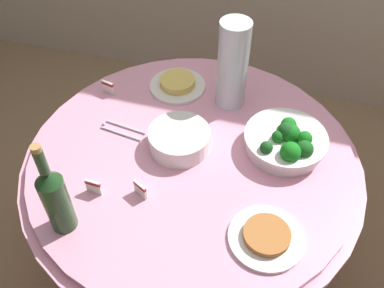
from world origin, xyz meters
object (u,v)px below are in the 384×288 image
serving_tongs (121,130)px  food_plate_noodles (177,84)px  label_placard_mid (93,186)px  food_plate_peanuts (266,237)px  broccoli_bowl (286,141)px  label_placard_rear (140,189)px  label_placard_front (108,87)px  decorative_fruit_vase (232,67)px  plate_stack (179,139)px  wine_bottle (55,198)px

serving_tongs → food_plate_noodles: size_ratio=0.76×
food_plate_noodles → label_placard_mid: 0.57m
food_plate_peanuts → broccoli_bowl: bearing=89.3°
label_placard_mid → label_placard_rear: size_ratio=1.00×
broccoli_bowl → label_placard_front: (-0.70, 0.11, -0.01)m
serving_tongs → decorative_fruit_vase: bearing=37.7°
broccoli_bowl → serving_tongs: (-0.57, -0.07, -0.04)m
broccoli_bowl → food_plate_peanuts: broccoli_bowl is taller
label_placard_rear → decorative_fruit_vase: bearing=71.6°
decorative_fruit_vase → label_placard_front: (-0.46, -0.08, -0.13)m
plate_stack → label_placard_front: 0.40m
label_placard_mid → label_placard_rear: 0.15m
serving_tongs → wine_bottle: bearing=-91.2°
wine_bottle → label_placard_rear: (0.18, 0.16, -0.10)m
plate_stack → decorative_fruit_vase: 0.32m
serving_tongs → label_placard_mid: (0.03, -0.28, 0.03)m
label_placard_rear → plate_stack: bearing=76.9°
broccoli_bowl → label_placard_front: broccoli_bowl is taller
decorative_fruit_vase → serving_tongs: decorative_fruit_vase is taller
broccoli_bowl → food_plate_noodles: (-0.45, 0.22, -0.03)m
food_plate_noodles → label_placard_mid: (-0.09, -0.56, 0.01)m
plate_stack → decorative_fruit_vase: size_ratio=0.62×
plate_stack → wine_bottle: bearing=-120.5°
decorative_fruit_vase → serving_tongs: bearing=-142.3°
label_placard_mid → label_placard_rear: same height
broccoli_bowl → decorative_fruit_vase: (-0.23, 0.19, 0.12)m
wine_bottle → label_placard_front: wine_bottle is taller
label_placard_front → plate_stack: bearing=-29.2°
wine_bottle → food_plate_noodles: 0.71m
plate_stack → label_placard_mid: bearing=-126.9°
label_placard_mid → plate_stack: bearing=53.1°
plate_stack → food_plate_noodles: size_ratio=0.95×
label_placard_front → label_placard_mid: size_ratio=1.00×
broccoli_bowl → food_plate_peanuts: (-0.00, -0.36, -0.03)m
broccoli_bowl → label_placard_mid: 0.64m
food_plate_noodles → plate_stack: bearing=-71.3°
label_placard_rear → wine_bottle: bearing=-137.8°
decorative_fruit_vase → label_placard_mid: decorative_fruit_vase is taller
broccoli_bowl → plate_stack: 0.36m
broccoli_bowl → wine_bottle: (-0.58, -0.47, 0.08)m
label_placard_front → food_plate_noodles: bearing=23.7°
wine_bottle → serving_tongs: bearing=88.8°
serving_tongs → food_plate_peanuts: bearing=-27.2°
food_plate_peanuts → food_plate_noodles: 0.73m
broccoli_bowl → food_plate_noodles: broccoli_bowl is taller
broccoli_bowl → label_placard_rear: (-0.40, -0.31, -0.01)m
serving_tongs → label_placard_mid: bearing=-84.6°
decorative_fruit_vase → broccoli_bowl: bearing=-39.3°
broccoli_bowl → serving_tongs: bearing=-173.2°
serving_tongs → label_placard_rear: label_placard_rear is taller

